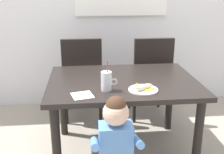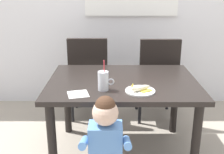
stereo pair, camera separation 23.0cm
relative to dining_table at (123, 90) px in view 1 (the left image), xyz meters
The scene contains 9 objects.
ground_plane 0.62m from the dining_table, ahead, with size 24.00×24.00×0.00m, color #9E9384.
dining_table is the anchor object (origin of this frame).
dining_chair_left 0.80m from the dining_table, 116.17° to the left, with size 0.44×0.45×0.96m.
dining_chair_right 0.78m from the dining_table, 58.64° to the left, with size 0.44×0.45×0.96m.
toddler_standing 0.68m from the dining_table, 101.53° to the right, with size 0.33×0.24×0.84m.
milk_cup 0.33m from the dining_table, 124.34° to the right, with size 0.13×0.08×0.25m.
snack_plate 0.31m from the dining_table, 65.00° to the right, with size 0.23×0.23×0.01m, color white.
peeled_banana 0.33m from the dining_table, 65.33° to the right, with size 0.18×0.14×0.07m.
paper_napkin 0.48m from the dining_table, 136.97° to the right, with size 0.15×0.15×0.00m, color white.
Camera 1 is at (-0.32, -2.26, 1.51)m, focal length 45.06 mm.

